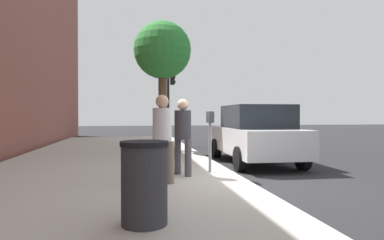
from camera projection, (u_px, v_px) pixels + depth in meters
ground_plane at (244, 185)px, 7.03m from camera, size 80.00×80.00×0.00m
sidewalk_slab at (98, 186)px, 6.51m from camera, size 28.00×6.00×0.15m
parking_meter at (210, 128)px, 7.68m from camera, size 0.36×0.12×1.41m
pedestrian_at_meter at (183, 131)px, 7.29m from camera, size 0.47×0.37×1.68m
pedestrian_bystander at (162, 131)px, 6.50m from camera, size 0.39×0.44×1.72m
parked_sedan_near at (255, 134)px, 10.13m from camera, size 4.46×2.08×1.77m
street_tree at (162, 52)px, 12.64m from camera, size 2.19×2.19×4.90m
traffic_signal at (170, 92)px, 15.72m from camera, size 0.24×0.44×3.60m
trash_bin at (144, 183)px, 4.02m from camera, size 0.59×0.59×1.01m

